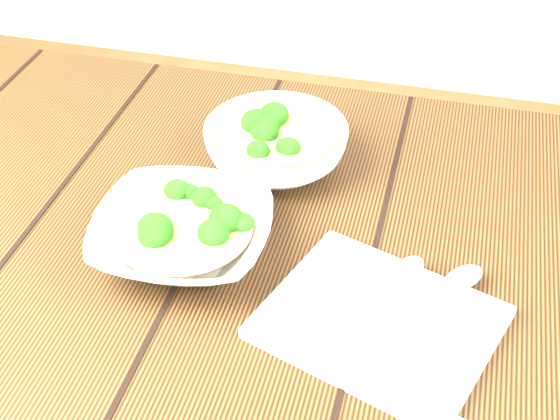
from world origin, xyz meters
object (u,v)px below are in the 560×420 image
Objects in this scene: table at (216,324)px; soup_bowl_front at (183,234)px; soup_bowl_back at (276,145)px; trivet at (215,202)px; napkin at (379,322)px.

soup_bowl_front is (-0.03, -0.01, 0.15)m from table.
soup_bowl_front is at bearing -168.34° from table.
soup_bowl_back is 0.12m from trivet.
trivet is 0.46× the size of napkin.
soup_bowl_back is (0.06, 0.19, 0.00)m from soup_bowl_front.
soup_bowl_front reaches higher than napkin.
soup_bowl_front is 0.88× the size of soup_bowl_back.
trivet is 0.26m from napkin.
napkin is (0.17, -0.25, -0.03)m from soup_bowl_back.
napkin reaches higher than table.
napkin is at bearing -17.82° from table.
table is at bearing -76.13° from trivet.
trivet is at bearing 166.69° from napkin.
trivet is at bearing 103.87° from table.
soup_bowl_back reaches higher than napkin.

